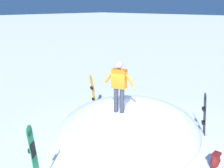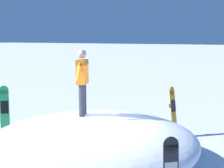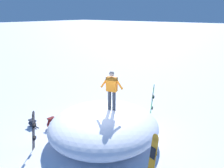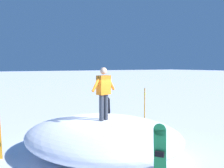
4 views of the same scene
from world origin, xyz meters
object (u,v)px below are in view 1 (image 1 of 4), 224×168
snowboard_tertiary_upright (204,114)px  backpack_near (215,160)px  snowboard_primary_upright (93,92)px  snowboard_secondary_upright (34,156)px  snowboarder_standing (119,84)px

snowboard_tertiary_upright → backpack_near: (1.66, 1.10, -0.58)m
snowboard_primary_upright → backpack_near: bearing=84.1°
backpack_near → snowboard_secondary_upright: bearing=-38.0°
snowboard_primary_upright → snowboard_tertiary_upright: bearing=103.2°
snowboard_secondary_upright → backpack_near: bearing=142.0°
snowboard_primary_upright → snowboard_secondary_upright: bearing=30.3°
snowboard_tertiary_upright → backpack_near: snowboard_tertiary_upright is taller
snowboarder_standing → snowboard_primary_upright: 3.55m
snowboarder_standing → snowboard_primary_upright: snowboarder_standing is taller
snowboarder_standing → backpack_near: 3.53m
snowboarder_standing → backpack_near: snowboarder_standing is taller
snowboarder_standing → snowboard_secondary_upright: snowboarder_standing is taller
snowboard_primary_upright → snowboard_secondary_upright: size_ratio=0.94×
snowboard_primary_upright → snowboard_tertiary_upright: (-1.07, 4.56, -0.03)m
snowboard_secondary_upright → backpack_near: (-3.89, 3.04, -0.66)m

